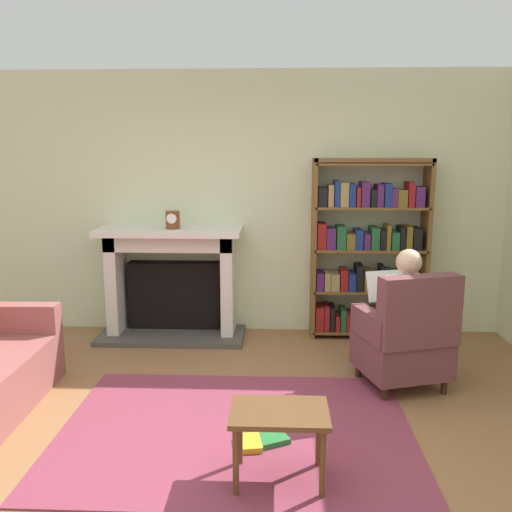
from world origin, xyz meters
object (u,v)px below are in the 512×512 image
bookshelf (368,252)px  armchair_reading (406,338)px  side_table (279,421)px  seated_reader (400,310)px  fireplace (173,279)px  mantel_clock (173,220)px

bookshelf → armchair_reading: size_ratio=1.88×
armchair_reading → side_table: 1.65m
armchair_reading → seated_reader: 0.23m
fireplace → seated_reader: 2.37m
fireplace → armchair_reading: (2.11, -1.26, -0.17)m
bookshelf → armchair_reading: (0.11, -1.29, -0.46)m
mantel_clock → bookshelf: bookshelf is taller
mantel_clock → seated_reader: 2.37m
mantel_clock → seated_reader: bearing=-27.1°
fireplace → seated_reader: seated_reader is taller
fireplace → mantel_clock: (0.04, -0.10, 0.62)m
seated_reader → side_table: seated_reader is taller
mantel_clock → armchair_reading: size_ratio=0.18×
seated_reader → armchair_reading: bearing=90.0°
seated_reader → side_table: (-0.97, -1.42, -0.25)m
fireplace → side_table: bearing=-66.8°
seated_reader → side_table: 1.74m
fireplace → seated_reader: (2.08, -1.15, 0.03)m
fireplace → mantel_clock: size_ratio=8.40×
mantel_clock → fireplace: bearing=111.0°
bookshelf → side_table: bookshelf is taller
mantel_clock → bookshelf: (1.96, 0.14, -0.33)m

